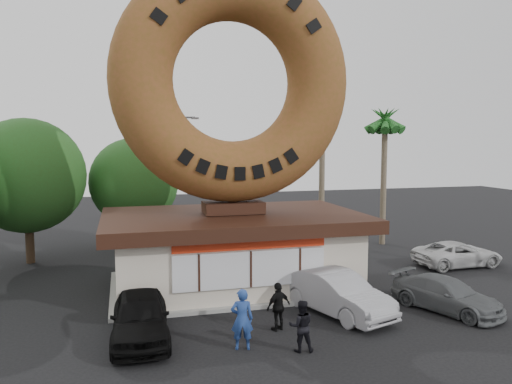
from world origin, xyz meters
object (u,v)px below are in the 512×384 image
object	(u,v)px
car_black	(140,316)
street_lamp	(169,173)
car_silver	(337,293)
car_grey	(447,295)
person_left	(242,319)
giant_donut	(233,82)
car_white	(458,254)
person_center	(301,326)
person_right	(278,306)
donut_shop	(233,247)

from	to	relation	value
car_black	street_lamp	bearing A→B (deg)	82.90
car_silver	car_grey	xyz separation A→B (m)	(4.18, -0.80, -0.16)
car_black	car_silver	size ratio (longest dim) A/B	0.95
person_left	car_black	distance (m)	3.44
car_silver	giant_donut	bearing A→B (deg)	104.71
street_lamp	car_white	size ratio (longest dim) A/B	1.74
car_black	person_center	bearing A→B (deg)	-23.33
giant_donut	car_black	size ratio (longest dim) A/B	2.28
person_right	car_grey	world-z (taller)	person_right
donut_shop	person_right	xyz separation A→B (m)	(0.36, -5.44, -0.93)
car_silver	car_grey	distance (m)	4.26
car_black	car_white	world-z (taller)	car_black
donut_shop	car_grey	bearing A→B (deg)	-36.20
car_silver	person_left	bearing A→B (deg)	-171.25
person_left	person_center	world-z (taller)	person_left
donut_shop	person_left	bearing A→B (deg)	-100.27
donut_shop	person_left	xyz separation A→B (m)	(-1.20, -6.64, -0.80)
donut_shop	car_white	xyz separation A→B (m)	(11.97, 0.50, -1.13)
street_lamp	person_left	size ratio (longest dim) A/B	4.15
street_lamp	car_black	xyz separation A→B (m)	(-2.38, -15.04, -3.71)
person_center	person_right	size ratio (longest dim) A/B	0.97
car_black	donut_shop	bearing A→B (deg)	51.76
giant_donut	person_right	world-z (taller)	giant_donut
car_black	car_grey	xyz separation A→B (m)	(11.39, -0.21, -0.15)
giant_donut	person_right	bearing A→B (deg)	-86.19
giant_donut	car_black	world-z (taller)	giant_donut
donut_shop	street_lamp	distance (m)	10.54
person_left	person_center	bearing A→B (deg)	171.73
donut_shop	car_black	xyz separation A→B (m)	(-4.23, -5.02, -0.99)
person_left	car_grey	world-z (taller)	person_left
person_center	car_black	size ratio (longest dim) A/B	0.35
person_right	car_grey	size ratio (longest dim) A/B	0.39
car_black	car_grey	size ratio (longest dim) A/B	1.05
person_left	person_right	xyz separation A→B (m)	(1.57, 1.20, -0.13)
giant_donut	car_white	world-z (taller)	giant_donut
giant_donut	car_black	xyz separation A→B (m)	(-4.23, -5.04, -8.21)
person_center	car_grey	world-z (taller)	person_center
car_grey	car_white	world-z (taller)	car_white
street_lamp	car_white	xyz separation A→B (m)	(13.82, -9.52, -3.84)
donut_shop	giant_donut	world-z (taller)	giant_donut
giant_donut	street_lamp	size ratio (longest dim) A/B	1.29
car_black	car_grey	bearing A→B (deg)	0.81
person_left	giant_donut	bearing A→B (deg)	-88.69
giant_donut	person_left	size ratio (longest dim) A/B	5.37
person_left	car_silver	distance (m)	4.73
donut_shop	car_white	distance (m)	12.03
person_right	car_black	distance (m)	4.62
donut_shop	giant_donut	size ratio (longest dim) A/B	1.08
donut_shop	person_left	size ratio (longest dim) A/B	5.81
street_lamp	giant_donut	bearing A→B (deg)	-79.49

